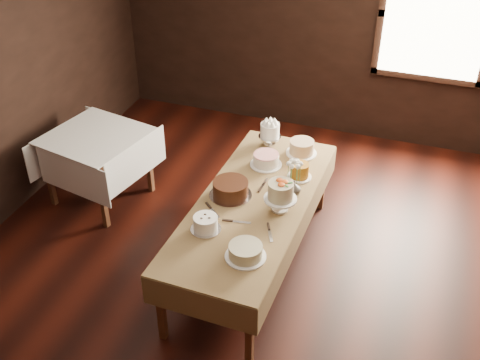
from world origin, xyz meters
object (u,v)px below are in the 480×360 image
at_px(cake_swirl, 206,224).
at_px(cake_server_b, 270,236).
at_px(cake_server_a, 242,222).
at_px(cake_caramel, 300,171).
at_px(flower_vase, 293,188).
at_px(cake_lattice, 266,160).
at_px(cake_meringue, 270,135).
at_px(display_table, 253,206).
at_px(cake_chocolate, 231,189).
at_px(cake_server_e, 215,213).
at_px(side_table, 96,143).
at_px(cake_flowers, 280,198).
at_px(cake_server_c, 265,182).
at_px(cake_cream, 246,252).
at_px(cake_speckled, 302,148).

bearing_deg(cake_swirl, cake_server_b, 10.40).
distance_m(cake_swirl, cake_server_a, 0.31).
distance_m(cake_caramel, flower_vase, 0.29).
height_order(cake_lattice, flower_vase, flower_vase).
bearing_deg(cake_meringue, cake_caramel, -47.72).
height_order(display_table, cake_chocolate, cake_chocolate).
xyz_separation_m(cake_meringue, cake_server_e, (-0.10, -1.24, -0.11)).
distance_m(side_table, cake_server_b, 2.31).
distance_m(cake_meringue, cake_chocolate, 0.96).
relative_size(cake_caramel, cake_flowers, 0.79).
relative_size(cake_swirl, cake_server_c, 1.17).
xyz_separation_m(cake_swirl, cake_server_b, (0.52, 0.10, -0.06)).
xyz_separation_m(side_table, cake_server_e, (1.60, -0.75, 0.05)).
xyz_separation_m(cake_flowers, cake_server_c, (-0.24, 0.34, -0.12)).
relative_size(cake_flowers, cake_server_a, 1.20).
height_order(cake_caramel, cake_cream, cake_caramel).
bearing_deg(side_table, cake_caramel, 0.46).
distance_m(cake_chocolate, cake_server_a, 0.40).
distance_m(cake_swirl, cake_cream, 0.46).
xyz_separation_m(cake_flowers, cake_server_b, (0.03, -0.36, -0.12)).
height_order(cake_server_a, cake_server_c, same).
relative_size(cake_meringue, cake_server_c, 1.01).
distance_m(cake_speckled, cake_flowers, 0.95).
bearing_deg(cake_swirl, cake_meringue, 86.39).
relative_size(cake_server_a, cake_server_c, 1.00).
bearing_deg(cake_server_b, side_table, -136.95).
height_order(display_table, cake_caramel, cake_caramel).
bearing_deg(display_table, cake_chocolate, 176.23).
bearing_deg(cake_swirl, cake_flowers, 43.01).
xyz_separation_m(display_table, flower_vase, (0.30, 0.21, 0.12)).
bearing_deg(side_table, cake_chocolate, -15.80).
relative_size(cake_speckled, cake_cream, 1.03).
relative_size(cake_caramel, cake_server_c, 0.94).
distance_m(cake_meringue, cake_swirl, 1.47).
bearing_deg(cake_meringue, cake_swirl, -93.61).
bearing_deg(cake_caramel, cake_speckled, 101.89).
relative_size(cake_lattice, cake_swirl, 1.14).
distance_m(cake_chocolate, cake_server_e, 0.29).
distance_m(cake_speckled, cake_swirl, 1.47).
bearing_deg(cake_flowers, cake_cream, -96.94).
xyz_separation_m(cake_meringue, cake_cream, (0.32, -1.67, -0.06)).
height_order(side_table, cake_caramel, cake_caramel).
bearing_deg(cake_server_e, cake_lattice, 120.00).
bearing_deg(cake_server_a, cake_swirl, -152.90).
height_order(cake_chocolate, cake_server_b, cake_chocolate).
bearing_deg(display_table, cake_flowers, -8.88).
height_order(cake_lattice, cake_swirl, cake_swirl).
xyz_separation_m(cake_meringue, cake_swirl, (-0.09, -1.47, -0.05)).
height_order(cake_flowers, cake_server_b, cake_flowers).
xyz_separation_m(cake_server_b, flower_vase, (0.02, 0.61, 0.07)).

